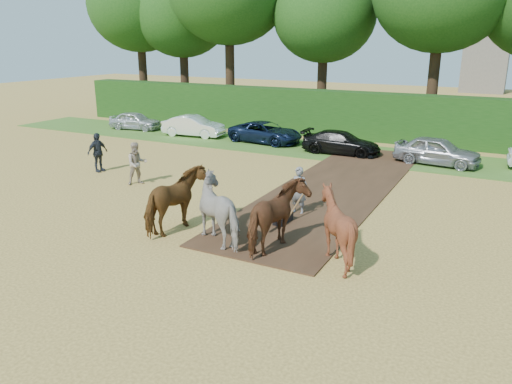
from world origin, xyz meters
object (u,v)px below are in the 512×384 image
at_px(spectator_near, 137,164).
at_px(spectator_far, 98,152).
at_px(parked_cars, 418,147).
at_px(plough_team, 252,213).

height_order(spectator_near, spectator_far, spectator_far).
distance_m(spectator_near, spectator_far, 3.30).
xyz_separation_m(spectator_near, parked_cars, (10.22, 10.72, -0.26)).
bearing_deg(parked_cars, spectator_far, -143.66).
bearing_deg(plough_team, spectator_far, 157.33).
height_order(spectator_near, parked_cars, spectator_near).
distance_m(spectator_near, plough_team, 8.62).
bearing_deg(spectator_near, plough_team, -79.22).
distance_m(spectator_near, parked_cars, 14.81).
bearing_deg(spectator_near, spectator_far, 111.20).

